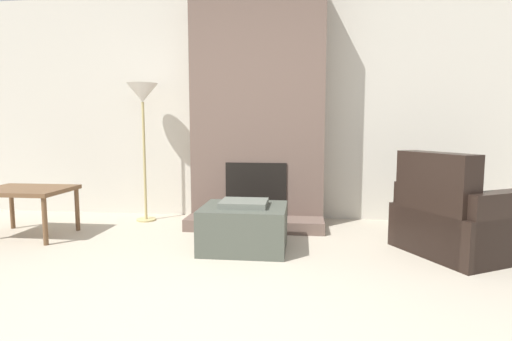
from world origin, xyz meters
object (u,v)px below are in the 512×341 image
armchair (461,222)px  floor_lamp_left (143,100)px  side_table (26,194)px  ottoman (244,227)px

armchair → floor_lamp_left: floor_lamp_left is taller
side_table → armchair: bearing=-0.8°
side_table → floor_lamp_left: size_ratio=0.52×
side_table → ottoman: bearing=-4.4°
armchair → side_table: armchair is taller
ottoman → floor_lamp_left: floor_lamp_left is taller
ottoman → armchair: 1.86m
ottoman → side_table: 2.20m
armchair → side_table: (-4.03, 0.06, 0.16)m
ottoman → floor_lamp_left: bearing=143.6°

